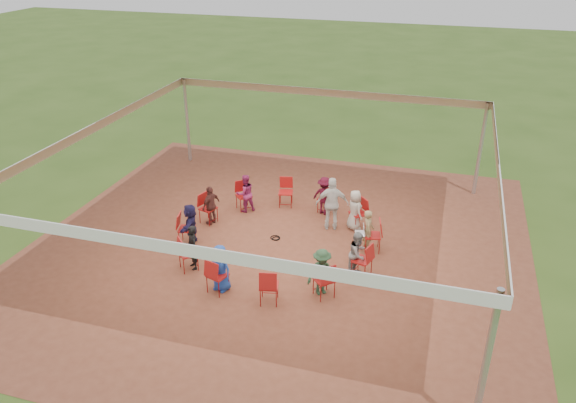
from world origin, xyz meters
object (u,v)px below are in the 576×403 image
(chair_5, at_px, (208,209))
(laptop, at_px, (362,231))
(person_seated_5, at_px, (191,224))
(person_seated_9, at_px, (358,254))
(person_seated_1, at_px, (355,210))
(person_seated_0, at_px, (368,231))
(cable_coil, at_px, (276,238))
(chair_2, at_px, (326,199))
(chair_11, at_px, (362,260))
(standing_person, at_px, (332,204))
(person_seated_2, at_px, (324,196))
(chair_6, at_px, (187,229))
(chair_0, at_px, (373,236))
(chair_8, at_px, (217,275))
(chair_7, at_px, (188,254))
(chair_9, at_px, (269,286))
(chair_10, at_px, (324,280))
(chair_1, at_px, (358,214))
(person_seated_8, at_px, (322,272))
(person_seated_3, at_px, (245,193))
(person_seated_4, at_px, (211,205))
(person_seated_7, at_px, (221,268))
(chair_4, at_px, (244,196))
(person_seated_6, at_px, (192,248))

(chair_5, height_order, laptop, chair_5)
(person_seated_5, bearing_deg, person_seated_9, 75.00)
(person_seated_1, bearing_deg, person_seated_0, 165.00)
(cable_coil, bearing_deg, person_seated_9, -24.10)
(chair_2, xyz_separation_m, chair_11, (1.62, -3.10, 0.00))
(chair_11, xyz_separation_m, standing_person, (-1.23, 2.14, 0.34))
(person_seated_2, bearing_deg, chair_5, 43.58)
(person_seated_1, bearing_deg, chair_6, 74.62)
(chair_0, xyz_separation_m, chair_8, (-3.16, -2.90, 0.00))
(chair_5, relative_size, laptop, 2.24)
(standing_person, bearing_deg, chair_7, 32.10)
(person_seated_1, bearing_deg, chair_9, 120.82)
(chair_10, bearing_deg, person_seated_5, 119.18)
(person_seated_1, height_order, laptop, person_seated_1)
(chair_5, xyz_separation_m, person_seated_9, (4.61, -1.45, 0.14))
(chair_1, distance_m, laptop, 1.24)
(chair_11, bearing_deg, person_seated_0, 20.30)
(chair_5, xyz_separation_m, person_seated_2, (3.07, 1.50, 0.14))
(person_seated_8, bearing_deg, chair_0, 27.54)
(person_seated_0, xyz_separation_m, person_seated_8, (-0.71, -2.25, 0.00))
(chair_0, relative_size, person_seated_3, 0.77)
(chair_5, distance_m, person_seated_2, 3.42)
(person_seated_4, bearing_deg, chair_11, 90.00)
(person_seated_1, relative_size, cable_coil, 3.27)
(chair_8, distance_m, person_seated_7, 0.19)
(person_seated_7, xyz_separation_m, cable_coil, (0.49, 2.64, -0.57))
(standing_person, distance_m, cable_coil, 1.85)
(chair_9, distance_m, person_seated_3, 4.67)
(chair_4, relative_size, person_seated_1, 0.77)
(chair_2, bearing_deg, chair_6, 60.00)
(chair_6, distance_m, chair_10, 4.29)
(chair_7, xyz_separation_m, person_seated_9, (4.07, 0.97, 0.14))
(chair_10, relative_size, person_seated_6, 0.77)
(standing_person, bearing_deg, laptop, 123.80)
(person_seated_9, distance_m, laptop, 1.19)
(chair_11, bearing_deg, chair_4, 75.00)
(person_seated_8, bearing_deg, chair_5, 105.38)
(laptop, bearing_deg, chair_6, 90.00)
(chair_6, bearing_deg, person_seated_6, 20.30)
(person_seated_7, relative_size, laptop, 2.92)
(chair_9, xyz_separation_m, person_seated_6, (-2.27, 0.82, 0.14))
(person_seated_3, distance_m, person_seated_6, 3.33)
(chair_7, xyz_separation_m, chair_10, (3.50, -0.15, 0.00))
(chair_10, bearing_deg, chair_9, 165.00)
(person_seated_4, distance_m, cable_coil, 2.13)
(person_seated_4, bearing_deg, person_seated_8, 75.00)
(chair_5, height_order, chair_9, same)
(chair_2, distance_m, person_seated_8, 4.19)
(person_seated_4, relative_size, person_seated_5, 1.00)
(chair_0, bearing_deg, laptop, 90.00)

